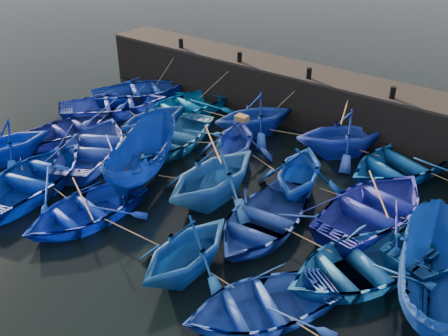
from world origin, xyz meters
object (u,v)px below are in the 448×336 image
Objects in this scene: boat_13 at (67,130)px; wooden_crate at (242,118)px; boat_8 at (173,137)px; boat_20 at (6,142)px; boat_0 at (141,90)px.

boat_13 is 8.58m from wooden_crate.
wooden_crate is at bearing 1.85° from boat_8.
boat_20 is (-4.60, -5.40, 0.44)m from boat_8.
boat_13 is at bearing 102.91° from boat_20.
boat_20 is at bearing -141.42° from boat_8.
boat_8 is at bearing -167.17° from wooden_crate.
wooden_crate reaches higher than boat_8.
boat_8 is 1.15× the size of boat_13.
boat_20 reaches higher than boat_13.
wooden_crate is at bearing -164.18° from boat_0.
boat_13 is 3.01m from boat_20.
boat_8 is at bearing 63.90° from boat_20.
wooden_crate is at bearing 52.30° from boat_20.
boat_20 is at bearing 97.88° from boat_13.
boat_13 is 8.58× the size of wooden_crate.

